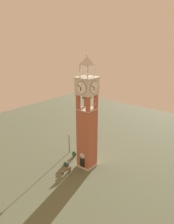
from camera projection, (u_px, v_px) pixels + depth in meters
The scene contains 8 objects.
ground at pixel (87, 165), 39.53m from camera, with size 80.00×80.00×0.00m, color #5B664C.
clock_tower at pixel (87, 123), 36.86m from camera, with size 3.25×3.25×19.68m.
park_bench at pixel (67, 170), 37.19m from camera, with size 0.84×1.66×0.95m.
lamp_post at pixel (69, 140), 43.14m from camera, with size 0.36×0.36×4.16m.
trash_bin at pixel (68, 164), 39.12m from camera, with size 0.52×0.52×0.80m, color #4C4C51.
shrub_near_entry at pixel (91, 155), 42.14m from camera, with size 1.06×1.06×0.98m, color #28562D.
shrub_left_of_tower at pixel (66, 164), 39.35m from camera, with size 0.81×0.81×0.73m, color #28562D.
shrub_behind_bench at pixel (74, 154), 42.35m from camera, with size 0.85×0.85×1.10m, color #28562D.
Camera 1 is at (21.42, -26.81, 21.92)m, focal length 34.51 mm.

